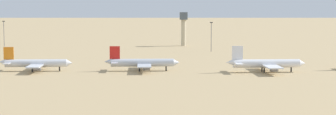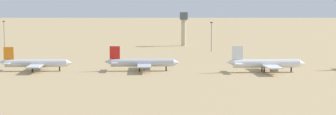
{
  "view_description": "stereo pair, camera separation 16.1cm",
  "coord_description": "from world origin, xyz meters",
  "px_view_note": "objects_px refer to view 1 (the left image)",
  "views": [
    {
      "loc": [
        11.93,
        -237.25,
        30.08
      ],
      "look_at": [
        9.85,
        3.35,
        6.0
      ],
      "focal_mm": 60.95,
      "sensor_mm": 36.0,
      "label": 1
    },
    {
      "loc": [
        12.09,
        -237.25,
        30.08
      ],
      "look_at": [
        9.85,
        3.35,
        6.0
      ],
      "focal_mm": 60.95,
      "sensor_mm": 36.0,
      "label": 2
    }
  ],
  "objects_px": {
    "light_pole_mid": "(211,35)",
    "light_pole_east": "(4,32)",
    "control_tower": "(184,26)",
    "parked_jet_white_4": "(265,64)",
    "parked_jet_red_3": "(142,63)",
    "parked_jet_orange_2": "(35,63)"
  },
  "relations": [
    {
      "from": "parked_jet_red_3",
      "to": "control_tower",
      "type": "height_order",
      "value": "control_tower"
    },
    {
      "from": "parked_jet_red_3",
      "to": "parked_jet_white_4",
      "type": "relative_size",
      "value": 0.95
    },
    {
      "from": "parked_jet_orange_2",
      "to": "parked_jet_red_3",
      "type": "height_order",
      "value": "parked_jet_red_3"
    },
    {
      "from": "parked_jet_red_3",
      "to": "control_tower",
      "type": "xyz_separation_m",
      "value": [
        20.53,
        136.24,
        10.04
      ]
    },
    {
      "from": "parked_jet_white_4",
      "to": "control_tower",
      "type": "distance_m",
      "value": 144.3
    },
    {
      "from": "parked_jet_white_4",
      "to": "light_pole_mid",
      "type": "relative_size",
      "value": 1.93
    },
    {
      "from": "parked_jet_white_4",
      "to": "light_pole_east",
      "type": "relative_size",
      "value": 2.01
    },
    {
      "from": "parked_jet_red_3",
      "to": "light_pole_east",
      "type": "height_order",
      "value": "light_pole_east"
    },
    {
      "from": "parked_jet_white_4",
      "to": "parked_jet_red_3",
      "type": "bearing_deg",
      "value": 171.91
    },
    {
      "from": "parked_jet_orange_2",
      "to": "parked_jet_white_4",
      "type": "height_order",
      "value": "parked_jet_white_4"
    },
    {
      "from": "parked_jet_red_3",
      "to": "light_pole_east",
      "type": "relative_size",
      "value": 1.92
    },
    {
      "from": "parked_jet_white_4",
      "to": "control_tower",
      "type": "height_order",
      "value": "control_tower"
    },
    {
      "from": "parked_jet_red_3",
      "to": "light_pole_mid",
      "type": "xyz_separation_m",
      "value": [
        36.12,
        93.44,
        6.48
      ]
    },
    {
      "from": "parked_jet_red_3",
      "to": "parked_jet_white_4",
      "type": "height_order",
      "value": "parked_jet_white_4"
    },
    {
      "from": "parked_jet_red_3",
      "to": "control_tower",
      "type": "distance_m",
      "value": 138.15
    },
    {
      "from": "parked_jet_red_3",
      "to": "control_tower",
      "type": "relative_size",
      "value": 1.44
    },
    {
      "from": "light_pole_mid",
      "to": "light_pole_east",
      "type": "xyz_separation_m",
      "value": [
        -133.66,
        36.12,
        -0.33
      ]
    },
    {
      "from": "control_tower",
      "to": "parked_jet_white_4",
      "type": "bearing_deg",
      "value": -77.18
    },
    {
      "from": "light_pole_east",
      "to": "parked_jet_orange_2",
      "type": "bearing_deg",
      "value": -68.3
    },
    {
      "from": "light_pole_east",
      "to": "light_pole_mid",
      "type": "bearing_deg",
      "value": -15.12
    },
    {
      "from": "control_tower",
      "to": "parked_jet_red_3",
      "type": "bearing_deg",
      "value": -98.57
    },
    {
      "from": "parked_jet_orange_2",
      "to": "light_pole_east",
      "type": "distance_m",
      "value": 141.0
    }
  ]
}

